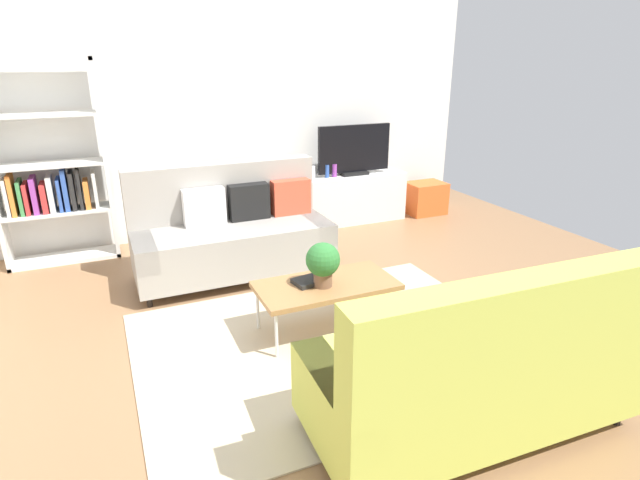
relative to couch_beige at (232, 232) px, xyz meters
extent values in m
plane|color=#936B47|center=(0.38, -1.37, -0.45)|extent=(7.68, 7.68, 0.00)
cube|color=white|center=(0.38, 1.43, 1.00)|extent=(6.40, 0.12, 2.90)
cube|color=beige|center=(0.34, -1.62, -0.45)|extent=(2.90, 2.20, 0.01)
cube|color=gray|center=(-0.01, -0.07, -0.13)|extent=(1.90, 0.85, 0.44)
cube|color=gray|center=(-0.01, 0.25, 0.37)|extent=(1.90, 0.21, 0.56)
cube|color=gray|center=(0.84, -0.07, -0.02)|extent=(0.20, 0.84, 0.22)
cube|color=gray|center=(-0.86, -0.08, -0.02)|extent=(0.20, 0.84, 0.22)
cylinder|color=black|center=(0.86, -0.41, -0.40)|extent=(0.05, 0.05, 0.10)
cylinder|color=black|center=(-0.88, -0.42, -0.40)|extent=(0.05, 0.05, 0.10)
cylinder|color=black|center=(0.86, 0.27, -0.40)|extent=(0.05, 0.05, 0.10)
cylinder|color=black|center=(-0.88, 0.26, -0.40)|extent=(0.05, 0.05, 0.10)
cube|color=#D84C33|center=(0.66, 0.07, 0.27)|extent=(0.40, 0.14, 0.36)
cube|color=black|center=(0.21, 0.07, 0.27)|extent=(0.40, 0.14, 0.36)
cube|color=white|center=(-0.24, 0.07, 0.27)|extent=(0.40, 0.14, 0.36)
cube|color=#C1CC51|center=(0.69, -2.77, -0.13)|extent=(1.93, 0.91, 0.44)
cube|color=#C1CC51|center=(0.68, -3.09, 0.37)|extent=(1.91, 0.27, 0.56)
cube|color=#C1CC51|center=(-0.16, -2.74, -0.02)|extent=(0.23, 0.85, 0.22)
cube|color=#C1CC51|center=(1.54, -2.81, -0.02)|extent=(0.23, 0.85, 0.22)
cylinder|color=black|center=(-0.17, -2.40, -0.40)|extent=(0.05, 0.05, 0.10)
cylinder|color=black|center=(1.57, -2.47, -0.40)|extent=(0.05, 0.05, 0.10)
cylinder|color=black|center=(1.54, -3.15, -0.40)|extent=(0.05, 0.05, 0.10)
cube|color=#D84C33|center=(0.01, -2.89, 0.27)|extent=(0.41, 0.16, 0.36)
cube|color=#9E7042|center=(0.39, -1.42, -0.05)|extent=(1.10, 0.56, 0.04)
cylinder|color=silver|center=(-0.11, -1.19, -0.26)|extent=(0.02, 0.02, 0.38)
cylinder|color=silver|center=(0.89, -1.19, -0.26)|extent=(0.02, 0.02, 0.38)
cylinder|color=silver|center=(-0.11, -1.65, -0.26)|extent=(0.02, 0.02, 0.38)
cylinder|color=silver|center=(0.89, -1.65, -0.26)|extent=(0.02, 0.02, 0.38)
cube|color=silver|center=(1.91, 1.09, -0.13)|extent=(1.40, 0.44, 0.64)
cube|color=black|center=(1.91, 1.07, 0.21)|extent=(0.36, 0.20, 0.04)
cube|color=black|center=(1.91, 1.07, 0.53)|extent=(1.00, 0.05, 0.60)
cube|color=white|center=(-1.06, 1.11, 0.60)|extent=(0.04, 0.36, 2.10)
cube|color=white|center=(-1.59, 1.11, 1.63)|extent=(1.10, 0.36, 0.04)
cube|color=white|center=(-1.59, 1.11, -0.43)|extent=(1.10, 0.36, 0.04)
cube|color=white|center=(-1.59, 1.11, 0.10)|extent=(1.02, 0.36, 0.03)
cube|color=white|center=(-1.59, 1.11, 0.60)|extent=(1.02, 0.36, 0.03)
cube|color=white|center=(-1.59, 1.11, 1.10)|extent=(1.02, 0.36, 0.03)
cube|color=silver|center=(-2.02, 1.11, 0.31)|extent=(0.03, 0.29, 0.38)
cube|color=orange|center=(-1.97, 1.11, 0.32)|extent=(0.04, 0.29, 0.42)
cube|color=#3F8C4C|center=(-1.90, 1.11, 0.29)|extent=(0.04, 0.29, 0.35)
cube|color=red|center=(-1.85, 1.11, 0.27)|extent=(0.04, 0.29, 0.32)
cube|color=purple|center=(-1.78, 1.11, 0.30)|extent=(0.05, 0.29, 0.37)
cube|color=red|center=(-1.69, 1.11, 0.26)|extent=(0.05, 0.29, 0.30)
cube|color=silver|center=(-1.63, 1.11, 0.30)|extent=(0.05, 0.29, 0.37)
cube|color=#3359B2|center=(-1.55, 1.11, 0.28)|extent=(0.03, 0.29, 0.34)
cube|color=#3359B2|center=(-1.49, 1.11, 0.33)|extent=(0.05, 0.29, 0.43)
cube|color=#262626|center=(-1.42, 1.11, 0.31)|extent=(0.04, 0.29, 0.40)
cube|color=#262626|center=(-1.35, 1.11, 0.33)|extent=(0.03, 0.29, 0.44)
cube|color=orange|center=(-1.29, 1.11, 0.26)|extent=(0.05, 0.29, 0.30)
cube|color=silver|center=(-1.20, 1.11, 0.30)|extent=(0.03, 0.29, 0.38)
cube|color=orange|center=(3.01, 0.99, -0.23)|extent=(0.52, 0.40, 0.44)
cylinder|color=brown|center=(0.34, -1.46, 0.02)|extent=(0.15, 0.15, 0.11)
sphere|color=#2D7233|center=(0.34, -1.46, 0.19)|extent=(0.27, 0.27, 0.27)
cube|color=#262626|center=(0.26, -1.37, -0.01)|extent=(0.27, 0.22, 0.04)
cylinder|color=silver|center=(1.33, 1.14, 0.26)|extent=(0.13, 0.13, 0.15)
cylinder|color=#3359B2|center=(1.52, 1.05, 0.27)|extent=(0.05, 0.05, 0.16)
cylinder|color=purple|center=(1.62, 1.05, 0.27)|extent=(0.06, 0.06, 0.16)
camera|label=1|loc=(-1.12, -4.73, 1.65)|focal=28.50mm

